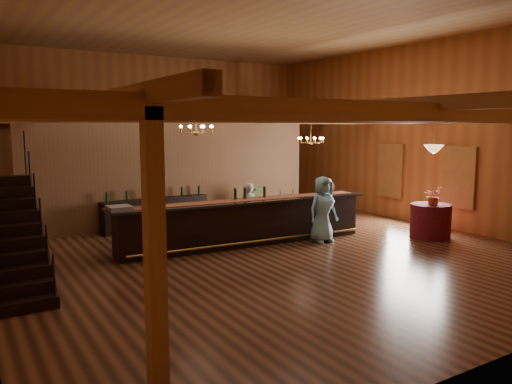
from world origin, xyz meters
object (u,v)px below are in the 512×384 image
tasting_bar (245,222)px  guest (323,209)px  beverage_dispenser (147,195)px  round_table (430,221)px  floor_plant (252,203)px  bartender (247,210)px  raffle_drum (328,188)px  chandelier_right (311,140)px  staff_second (152,216)px  backbar_shelf (156,213)px  pendant_lamp (434,149)px  chandelier_left (196,129)px

tasting_bar → guest: guest is taller
beverage_dispenser → round_table: 7.49m
round_table → floor_plant: 5.39m
round_table → bartender: bearing=147.5°
beverage_dispenser → raffle_drum: bearing=-4.7°
chandelier_right → bartender: size_ratio=0.54×
tasting_bar → beverage_dispenser: bearing=178.7°
bartender → beverage_dispenser: bearing=21.5°
staff_second → chandelier_right: bearing=-166.8°
backbar_shelf → guest: size_ratio=1.87×
raffle_drum → round_table: 2.87m
bartender → staff_second: 2.66m
backbar_shelf → pendant_lamp: size_ratio=3.56×
beverage_dispenser → raffle_drum: size_ratio=1.76×
floor_plant → backbar_shelf: bearing=171.5°
floor_plant → beverage_dispenser: bearing=-150.3°
raffle_drum → guest: size_ratio=0.20×
tasting_bar → beverage_dispenser: size_ratio=11.48×
beverage_dispenser → pendant_lamp: size_ratio=0.67×
bartender → raffle_drum: bearing=167.6°
staff_second → bartender: bearing=-178.9°
beverage_dispenser → pendant_lamp: 7.49m
round_table → pendant_lamp: pendant_lamp is taller
beverage_dispenser → chandelier_left: 1.89m
round_table → guest: 3.02m
raffle_drum → bartender: bearing=155.7°
pendant_lamp → chandelier_right: bearing=107.5°
chandelier_right → floor_plant: size_ratio=0.70×
backbar_shelf → round_table: (5.88, -5.03, 0.01)m
round_table → backbar_shelf: bearing=139.5°
chandelier_left → pendant_lamp: same height
tasting_bar → beverage_dispenser: beverage_dispenser is taller
backbar_shelf → tasting_bar: bearing=-73.2°
chandelier_left → chandelier_right: same height
chandelier_right → guest: size_ratio=0.47×
beverage_dispenser → raffle_drum: (4.99, -0.41, -0.11)m
chandelier_left → chandelier_right: 5.23m
backbar_shelf → bartender: size_ratio=2.15×
staff_second → guest: bearing=161.6°
staff_second → floor_plant: bearing=-152.2°
chandelier_left → floor_plant: 4.83m
tasting_bar → chandelier_right: size_ratio=8.61×
floor_plant → round_table: bearing=-58.1°
guest → backbar_shelf: bearing=129.7°
bartender → floor_plant: (1.31, 1.93, -0.17)m
staff_second → floor_plant: size_ratio=1.44×
beverage_dispenser → backbar_shelf: beverage_dispenser is taller
raffle_drum → round_table: bearing=-39.2°
tasting_bar → floor_plant: bearing=59.3°
raffle_drum → pendant_lamp: size_ratio=0.38×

